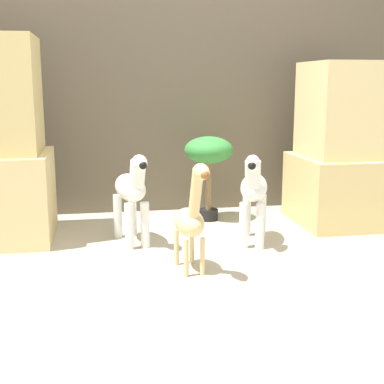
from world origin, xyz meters
name	(u,v)px	position (x,y,z in m)	size (l,w,h in m)	color
ground_plane	(206,274)	(0.00, 0.00, 0.00)	(14.00, 14.00, 0.00)	#B2A88E
wall_back	(167,67)	(0.00, 1.49, 1.10)	(6.40, 0.08, 2.20)	brown
rock_pillar_left	(3,150)	(-1.12, 0.86, 0.57)	(0.57, 0.68, 1.27)	#DBC184
rock_pillar_right	(339,152)	(1.12, 0.86, 0.51)	(0.57, 0.68, 1.13)	#D1B775
zebra_right	(253,191)	(0.39, 0.48, 0.33)	(0.28, 0.50, 0.58)	white
zebra_left	(132,191)	(-0.34, 0.61, 0.33)	(0.24, 0.51, 0.58)	white
giraffe_figurine	(191,216)	(-0.07, 0.04, 0.30)	(0.18, 0.42, 0.61)	#E0C184
potted_palm_front	(209,155)	(0.24, 1.10, 0.48)	(0.35, 0.35, 0.61)	black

